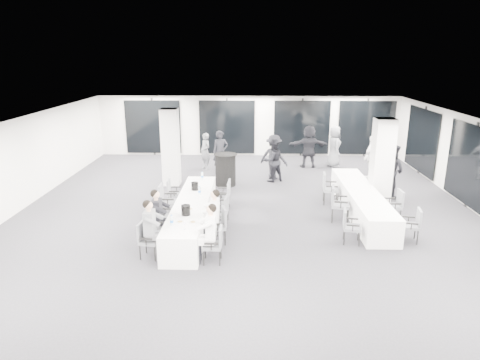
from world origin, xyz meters
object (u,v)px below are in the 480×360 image
Objects in this scene: standing_guest_a at (220,149)px; standing_guest_f at (309,144)px; chair_main_left_mid at (159,214)px; chair_side_left_mid at (338,202)px; banquet_table_side at (361,202)px; chair_main_right_mid at (221,211)px; chair_main_left_near at (147,238)px; chair_main_right_second at (219,223)px; chair_side_right_far at (380,186)px; standing_guest_b at (273,158)px; ice_bucket_far at (195,186)px; standing_guest_h at (392,167)px; standing_guest_e at (334,144)px; ice_bucket_near at (186,210)px; chair_side_left_near at (349,224)px; chair_main_right_far at (225,193)px; cocktail_table at (226,170)px; chair_side_right_mid at (395,203)px; banquet_table_main at (192,214)px; standing_guest_g at (205,149)px; chair_main_right_fourth at (223,200)px; standing_guest_c at (274,154)px; chair_main_right_near at (215,242)px; chair_main_left_second at (153,222)px; chair_side_right_near at (413,223)px; standing_guest_d at (373,154)px; chair_main_left_fourth at (166,199)px; chair_main_left_far at (173,191)px.

standing_guest_a is 0.97× the size of standing_guest_f.
chair_side_left_mid reaches higher than chair_main_left_mid.
banquet_table_side is 4.36m from chair_main_right_mid.
chair_main_left_near is 0.93× the size of chair_main_right_second.
standing_guest_f reaches higher than chair_main_right_second.
standing_guest_a is at bearing 135.54° from banquet_table_side.
standing_guest_b reaches higher than chair_side_right_far.
ice_bucket_far is (-2.51, -3.49, -0.05)m from standing_guest_b.
standing_guest_e is at bearing -17.55° from standing_guest_h.
chair_side_right_far is at bearing 28.76° from ice_bucket_near.
chair_side_left_near is 3.52m from chair_side_right_far.
standing_guest_f is at bearing -29.70° from chair_main_right_far.
cocktail_table is 1.27× the size of chair_side_right_mid.
banquet_table_main is 6.28m from standing_guest_g.
chair_main_right_mid is 0.52× the size of standing_guest_b.
standing_guest_b reaches higher than chair_main_right_mid.
chair_side_right_far is (5.81, 2.16, 0.19)m from banquet_table_main.
chair_main_right_fourth reaches higher than banquet_table_main.
chair_main_right_mid is 0.98× the size of chair_main_right_fourth.
cocktail_table is 4.64m from chair_main_left_mid.
standing_guest_c is (2.10, -0.77, -0.01)m from standing_guest_a.
chair_side_right_mid reaches higher than banquet_table_main.
standing_guest_g is (-5.24, 5.10, 0.49)m from banquet_table_side.
standing_guest_b is at bearing 20.12° from standing_guest_g.
chair_main_right_near is at bearing 175.22° from chair_main_right_fourth.
standing_guest_f reaches higher than chair_main_right_fourth.
chair_main_right_near is 0.94× the size of chair_main_right_far.
standing_guest_g is at bearing 3.80° from standing_guest_f.
chair_main_left_second is 1.15× the size of chair_side_right_near.
standing_guest_h reaches higher than standing_guest_f.
chair_main_right_fourth is at bearing -2.37° from standing_guest_d.
banquet_table_side is 1.31m from chair_side_right_far.
cocktail_table is 3.05m from ice_bucket_far.
chair_main_left_fourth is 1.86m from chair_main_right_far.
cocktail_table is at bearing 7.19° from chair_main_right_mid.
chair_side_left_near is (3.44, -4.93, -0.09)m from cocktail_table.
standing_guest_a is (-5.40, 3.48, 0.42)m from chair_side_right_far.
chair_main_left_fourth is 3.90× the size of ice_bucket_near.
chair_main_left_far is 0.85× the size of chair_side_left_mid.
chair_main_right_near is (1.65, -3.77, 0.00)m from chair_main_left_far.
standing_guest_e is at bearing -165.95° from standing_guest_b.
chair_main_left_fourth is 8.34m from standing_guest_d.
chair_main_left_second is at bearing -1.01° from chair_main_left_far.
chair_main_right_mid is 8.28m from standing_guest_e.
chair_main_left_mid is at bearing 119.39° from chair_main_right_fourth.
chair_main_right_far is (-0.00, 1.68, -0.02)m from chair_main_right_mid.
standing_guest_c is at bearing 145.20° from chair_main_left_second.
chair_side_right_near is at bearing 137.15° from standing_guest_h.
standing_guest_b reaches higher than cocktail_table.
banquet_table_main is 1.08m from chair_main_left_fourth.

